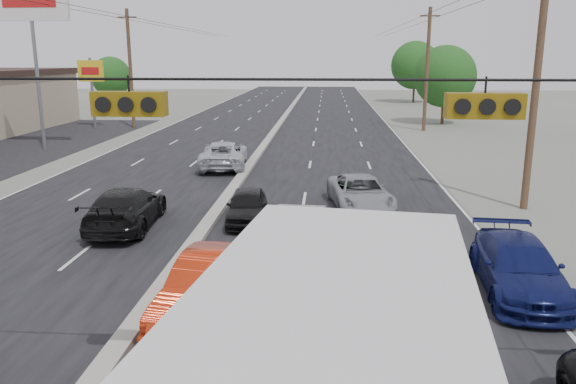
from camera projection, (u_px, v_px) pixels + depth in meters
name	position (u px, v px, depth m)	size (l,w,h in m)	color
road_surface	(263.00, 148.00, 38.54)	(20.00, 160.00, 0.02)	black
center_median	(263.00, 146.00, 38.52)	(0.50, 160.00, 0.20)	gray
utility_pole_left_c	(130.00, 68.00, 47.87)	(1.60, 0.30, 10.00)	#422D1E
utility_pole_right_b	(536.00, 83.00, 21.95)	(1.60, 0.30, 10.00)	#422D1E
utility_pole_right_c	(427.00, 69.00, 46.19)	(1.60, 0.30, 10.00)	#422D1E
traffic_signals	(123.00, 101.00, 8.06)	(25.00, 0.30, 0.54)	black
pole_sign_billboard	(31.00, 12.00, 35.49)	(5.00, 0.25, 11.00)	slate
pole_sign_far	(91.00, 77.00, 48.27)	(2.20, 0.25, 6.00)	slate
tree_left_far	(111.00, 77.00, 68.23)	(4.80, 4.80, 6.12)	#382619
tree_right_mid	(445.00, 76.00, 51.05)	(5.60, 5.60, 7.14)	#382619
tree_right_far	(415.00, 65.00, 75.08)	(6.40, 6.40, 8.16)	#382619
red_sedan	(213.00, 287.00, 13.37)	(1.62, 4.64, 1.53)	#B1250A
queue_car_a	(247.00, 206.00, 21.07)	(1.48, 3.67, 1.25)	black
queue_car_b	(298.00, 235.00, 17.37)	(1.54, 4.40, 1.45)	white
queue_car_c	(360.00, 193.00, 22.89)	(2.22, 4.80, 1.34)	gray
queue_car_d	(519.00, 268.00, 14.78)	(1.95, 4.80, 1.39)	#0F154C
oncoming_near	(126.00, 208.00, 20.39)	(2.07, 5.10, 1.48)	black
oncoming_far	(224.00, 155.00, 31.38)	(2.48, 5.37, 1.49)	#B7B9BF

